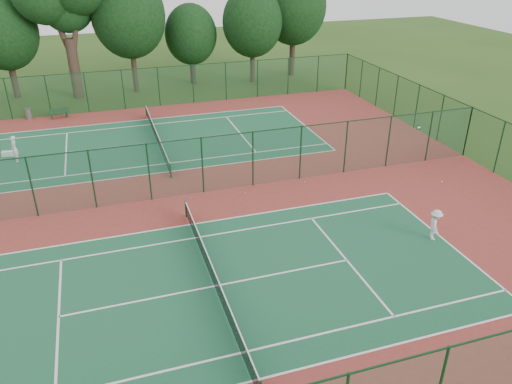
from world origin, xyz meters
TOP-DOWN VIEW (x-y plane):
  - ground at (0.00, 0.00)m, footprint 120.00×120.00m
  - red_pad at (0.00, 0.00)m, footprint 40.00×36.00m
  - court_near at (0.00, -9.00)m, footprint 23.77×10.97m
  - court_far at (0.00, 9.00)m, footprint 23.77×10.97m
  - fence_north at (0.00, 18.00)m, footprint 40.00×0.09m
  - fence_east at (20.00, 0.00)m, footprint 0.09×36.00m
  - fence_divider at (0.00, 0.00)m, footprint 40.00×0.09m
  - tennis_net_near at (0.00, -9.00)m, footprint 0.10×12.90m
  - tennis_net_far at (0.00, 9.00)m, footprint 0.10×12.90m
  - player_near at (11.38, -8.63)m, footprint 0.96×1.20m
  - player_far at (-9.53, 8.40)m, footprint 0.57×0.74m
  - trash_bin at (-9.42, 17.60)m, footprint 0.52×0.52m
  - bench at (-7.00, 17.13)m, footprint 1.55×0.76m
  - kit_bag at (-10.13, 9.58)m, footprint 0.96×0.49m
  - stray_ball_a at (3.85, -0.95)m, footprint 0.08×0.08m
  - stray_ball_b at (7.78, -0.63)m, footprint 0.06×0.06m
  - stray_ball_c at (0.65, -0.63)m, footprint 0.07×0.07m
  - evergreen_row at (0.50, 24.25)m, footprint 39.00×5.00m

SIDE VIEW (x-z plane):
  - ground at x=0.00m, z-range 0.00..0.00m
  - evergreen_row at x=0.50m, z-range -6.00..6.00m
  - red_pad at x=0.00m, z-range 0.00..0.01m
  - court_near at x=0.00m, z-range 0.01..0.02m
  - court_far at x=0.00m, z-range 0.01..0.02m
  - stray_ball_b at x=7.78m, z-range 0.01..0.07m
  - stray_ball_c at x=0.65m, z-range 0.01..0.08m
  - stray_ball_a at x=3.85m, z-range 0.01..0.09m
  - kit_bag at x=-10.13m, z-range 0.01..0.35m
  - trash_bin at x=-9.42m, z-range 0.01..0.93m
  - bench at x=-7.00m, z-range 0.02..0.94m
  - tennis_net_near at x=0.00m, z-range 0.06..1.03m
  - tennis_net_far at x=0.00m, z-range 0.06..1.03m
  - player_near at x=11.38m, z-range 0.02..1.65m
  - player_far at x=-9.53m, z-range 0.02..1.81m
  - fence_east at x=20.00m, z-range 0.01..3.51m
  - fence_north at x=0.00m, z-range 0.01..3.51m
  - fence_divider at x=0.00m, z-range 0.01..3.51m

